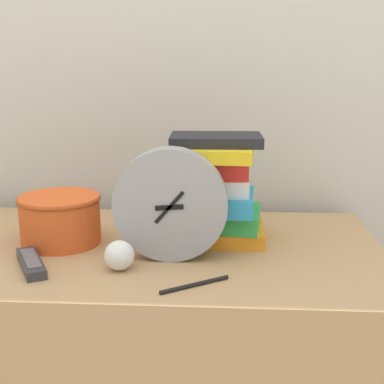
# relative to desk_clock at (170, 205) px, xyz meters

# --- Properties ---
(wall_back) EXTENTS (6.00, 0.04, 2.40)m
(wall_back) POSITION_rel_desk_clock_xyz_m (-0.08, 0.45, 0.34)
(wall_back) COLOR beige
(wall_back) RESTS_ON ground_plane
(desk_clock) EXTENTS (0.24, 0.05, 0.24)m
(desk_clock) POSITION_rel_desk_clock_xyz_m (0.00, 0.00, 0.00)
(desk_clock) COLOR #99999E
(desk_clock) RESTS_ON desk
(book_stack) EXTENTS (0.23, 0.21, 0.26)m
(book_stack) POSITION_rel_desk_clock_xyz_m (0.09, 0.13, -0.00)
(book_stack) COLOR orange
(book_stack) RESTS_ON desk
(basket) EXTENTS (0.19, 0.19, 0.11)m
(basket) POSITION_rel_desk_clock_xyz_m (-0.27, 0.09, -0.06)
(basket) COLOR #E05623
(basket) RESTS_ON desk
(tv_remote) EXTENTS (0.11, 0.16, 0.02)m
(tv_remote) POSITION_rel_desk_clock_xyz_m (-0.28, -0.07, -0.11)
(tv_remote) COLOR #333338
(tv_remote) RESTS_ON desk
(crumpled_paper_ball) EXTENTS (0.06, 0.06, 0.06)m
(crumpled_paper_ball) POSITION_rel_desk_clock_xyz_m (-0.10, -0.07, -0.09)
(crumpled_paper_ball) COLOR white
(crumpled_paper_ball) RESTS_ON desk
(pen) EXTENTS (0.13, 0.09, 0.01)m
(pen) POSITION_rel_desk_clock_xyz_m (0.06, -0.14, -0.12)
(pen) COLOR black
(pen) RESTS_ON desk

